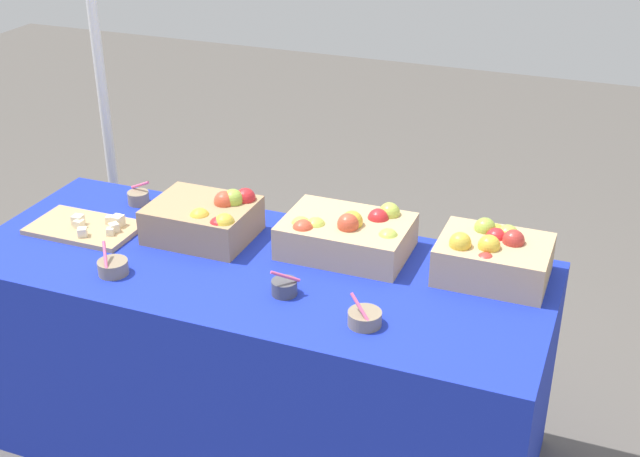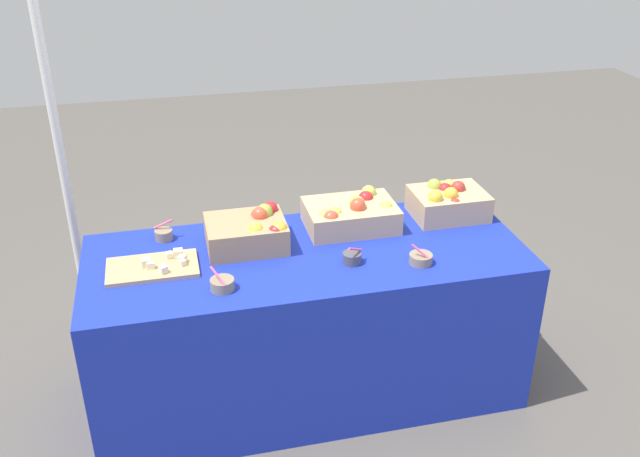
% 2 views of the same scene
% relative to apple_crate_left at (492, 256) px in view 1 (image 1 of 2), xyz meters
% --- Properties ---
extents(ground_plane, '(10.00, 10.00, 0.00)m').
position_rel_apple_crate_left_xyz_m(ground_plane, '(-0.73, -0.19, -0.81)').
color(ground_plane, '#56514C').
extents(table, '(1.90, 0.76, 0.74)m').
position_rel_apple_crate_left_xyz_m(table, '(-0.73, -0.19, -0.44)').
color(table, '#192DB7').
rests_on(table, ground_plane).
extents(apple_crate_left, '(0.34, 0.26, 0.17)m').
position_rel_apple_crate_left_xyz_m(apple_crate_left, '(0.00, 0.00, 0.00)').
color(apple_crate_left, tan).
rests_on(apple_crate_left, table).
extents(apple_crate_middle, '(0.41, 0.29, 0.16)m').
position_rel_apple_crate_left_xyz_m(apple_crate_middle, '(-0.48, -0.01, -0.01)').
color(apple_crate_middle, tan).
rests_on(apple_crate_middle, table).
extents(apple_crate_right, '(0.34, 0.28, 0.17)m').
position_rel_apple_crate_left_xyz_m(apple_crate_right, '(-0.95, -0.08, -0.00)').
color(apple_crate_right, tan).
rests_on(apple_crate_right, table).
extents(cutting_board_front, '(0.37, 0.22, 0.06)m').
position_rel_apple_crate_left_xyz_m(cutting_board_front, '(-1.37, -0.19, -0.06)').
color(cutting_board_front, tan).
rests_on(cutting_board_front, table).
extents(sample_bowl_near, '(0.09, 0.08, 0.10)m').
position_rel_apple_crate_left_xyz_m(sample_bowl_near, '(-0.56, -0.33, -0.05)').
color(sample_bowl_near, '#4C4C51').
rests_on(sample_bowl_near, table).
extents(sample_bowl_mid, '(0.10, 0.10, 0.10)m').
position_rel_apple_crate_left_xyz_m(sample_bowl_mid, '(-1.11, -0.41, -0.05)').
color(sample_bowl_mid, gray).
rests_on(sample_bowl_mid, table).
extents(sample_bowl_far, '(0.09, 0.08, 0.09)m').
position_rel_apple_crate_left_xyz_m(sample_bowl_far, '(-1.32, 0.06, -0.05)').
color(sample_bowl_far, gray).
rests_on(sample_bowl_far, table).
extents(sample_bowl_extra, '(0.10, 0.10, 0.10)m').
position_rel_apple_crate_left_xyz_m(sample_bowl_extra, '(-0.28, -0.40, -0.05)').
color(sample_bowl_extra, gray).
rests_on(sample_bowl_extra, table).
extents(tent_pole, '(0.04, 0.04, 2.08)m').
position_rel_apple_crate_left_xyz_m(tent_pole, '(-1.76, 0.52, 0.23)').
color(tent_pole, white).
rests_on(tent_pole, ground_plane).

